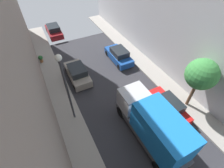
{
  "coord_description": "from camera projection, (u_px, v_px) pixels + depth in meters",
  "views": [
    {
      "loc": [
        -5.42,
        -5.25,
        11.92
      ],
      "look_at": [
        -0.13,
        5.03,
        0.5
      ],
      "focal_mm": 26.28,
      "sensor_mm": 36.0,
      "label": 1
    }
  ],
  "objects": [
    {
      "name": "parked_car_right_2",
      "position": [
        167.0,
        107.0,
        13.97
      ],
      "size": [
        1.78,
        4.2,
        1.57
      ],
      "color": "red",
      "rests_on": "ground"
    },
    {
      "name": "delivery_truck",
      "position": [
        153.0,
        124.0,
        11.53
      ],
      "size": [
        2.26,
        6.6,
        3.38
      ],
      "color": "#4C4C51",
      "rests_on": "ground"
    },
    {
      "name": "street_tree_1",
      "position": [
        201.0,
        74.0,
        12.44
      ],
      "size": [
        2.46,
        2.46,
        4.8
      ],
      "color": "brown",
      "rests_on": "sidewalk_right"
    },
    {
      "name": "lamp_post",
      "position": [
        65.0,
        82.0,
        11.07
      ],
      "size": [
        0.44,
        0.44,
        6.3
      ],
      "color": "#333338",
      "rests_on": "sidewalk_left"
    },
    {
      "name": "parked_car_left_2",
      "position": [
        77.0,
        73.0,
        17.08
      ],
      "size": [
        1.78,
        4.2,
        1.57
      ],
      "color": "gray",
      "rests_on": "ground"
    },
    {
      "name": "ground",
      "position": [
        141.0,
        126.0,
        13.46
      ],
      "size": [
        32.0,
        32.0,
        0.0
      ],
      "primitive_type": "plane",
      "color": "#2D2D33"
    },
    {
      "name": "parked_car_left_3",
      "position": [
        54.0,
        31.0,
        23.75
      ],
      "size": [
        1.78,
        4.2,
        1.57
      ],
      "color": "maroon",
      "rests_on": "ground"
    },
    {
      "name": "potted_plant_1",
      "position": [
        41.0,
        58.0,
        19.07
      ],
      "size": [
        0.51,
        0.51,
        0.85
      ],
      "color": "brown",
      "rests_on": "sidewalk_left"
    },
    {
      "name": "sidewalk_left",
      "position": [
        84.0,
        154.0,
        11.78
      ],
      "size": [
        2.0,
        44.0,
        0.15
      ],
      "primitive_type": "cube",
      "color": "gray",
      "rests_on": "ground"
    },
    {
      "name": "parked_car_right_3",
      "position": [
        119.0,
        55.0,
        19.37
      ],
      "size": [
        1.78,
        4.2,
        1.57
      ],
      "color": "#194799",
      "rests_on": "ground"
    },
    {
      "name": "sidewalk_right",
      "position": [
        187.0,
        104.0,
        15.04
      ],
      "size": [
        2.0,
        44.0,
        0.15
      ],
      "primitive_type": "cube",
      "color": "gray",
      "rests_on": "ground"
    }
  ]
}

